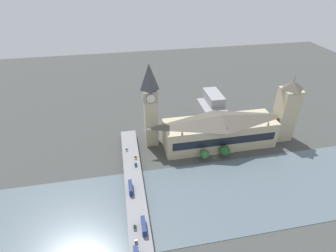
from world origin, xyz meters
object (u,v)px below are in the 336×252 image
(parliament_hall, at_px, (219,130))
(car_southbound_mid, at_px, (127,150))
(car_southbound_tail, at_px, (135,227))
(double_decker_bus_rear, at_px, (131,187))
(clock_tower, at_px, (150,105))
(car_northbound_tail, at_px, (136,157))
(double_decker_bus_mid, at_px, (144,226))
(road_bridge, at_px, (136,203))
(car_northbound_mid, at_px, (136,165))
(car_southbound_lead, at_px, (136,243))
(victoria_tower, at_px, (286,111))

(parliament_hall, xyz_separation_m, car_southbound_mid, (-1.54, 79.79, -8.22))
(parliament_hall, bearing_deg, car_southbound_tail, 133.91)
(double_decker_bus_rear, bearing_deg, clock_tower, -20.93)
(parliament_hall, height_order, car_northbound_tail, parliament_hall)
(double_decker_bus_mid, bearing_deg, car_northbound_tail, -0.67)
(clock_tower, bearing_deg, road_bridge, 164.03)
(car_northbound_mid, bearing_deg, car_southbound_lead, 175.17)
(double_decker_bus_rear, height_order, car_southbound_lead, double_decker_bus_rear)
(double_decker_bus_rear, relative_size, car_southbound_lead, 2.48)
(clock_tower, bearing_deg, car_southbound_tail, 165.95)
(parliament_hall, bearing_deg, car_southbound_mid, 91.10)
(victoria_tower, height_order, car_southbound_lead, victoria_tower)
(double_decker_bus_mid, xyz_separation_m, car_southbound_lead, (-9.10, 5.29, -1.98))
(car_northbound_mid, xyz_separation_m, car_northbound_tail, (8.76, -0.55, -0.04))
(parliament_hall, relative_size, clock_tower, 1.30)
(road_bridge, height_order, car_southbound_mid, car_southbound_mid)
(victoria_tower, bearing_deg, car_southbound_mid, 90.66)
(clock_tower, height_order, car_northbound_mid, clock_tower)
(victoria_tower, distance_m, road_bridge, 149.10)
(victoria_tower, distance_m, car_northbound_mid, 136.52)
(victoria_tower, height_order, car_southbound_mid, victoria_tower)
(road_bridge, bearing_deg, car_northbound_mid, -4.72)
(double_decker_bus_mid, bearing_deg, car_northbound_mid, -0.21)
(parliament_hall, height_order, car_northbound_mid, parliament_hall)
(parliament_hall, relative_size, car_southbound_lead, 20.61)
(victoria_tower, relative_size, car_northbound_mid, 13.84)
(car_northbound_mid, xyz_separation_m, car_southbound_tail, (-54.74, 5.33, -0.03))
(victoria_tower, bearing_deg, car_southbound_tail, 118.87)
(double_decker_bus_rear, distance_m, car_northbound_tail, 33.83)
(victoria_tower, bearing_deg, double_decker_bus_mid, 120.21)
(car_northbound_tail, distance_m, car_southbound_mid, 12.96)
(car_southbound_mid, bearing_deg, car_southbound_tail, -179.60)
(victoria_tower, height_order, car_northbound_mid, victoria_tower)
(road_bridge, distance_m, car_southbound_tail, 19.96)
(car_southbound_mid, bearing_deg, car_southbound_lead, -179.76)
(double_decker_bus_rear, height_order, car_southbound_mid, double_decker_bus_rear)
(car_northbound_tail, bearing_deg, parliament_hall, -80.10)
(double_decker_bus_rear, xyz_separation_m, car_southbound_mid, (44.49, 0.31, -1.94))
(clock_tower, distance_m, car_northbound_mid, 49.90)
(car_northbound_mid, bearing_deg, car_southbound_tail, 174.44)
(road_bridge, bearing_deg, parliament_hall, -53.64)
(car_northbound_mid, bearing_deg, parliament_hall, -73.74)
(parliament_hall, relative_size, car_northbound_mid, 22.41)
(victoria_tower, relative_size, car_southbound_lead, 12.73)
(road_bridge, relative_size, car_southbound_tail, 40.16)
(car_northbound_mid, xyz_separation_m, car_southbound_lead, (-65.14, 5.50, -0.01))
(parliament_hall, distance_m, double_decker_bus_rear, 92.06)
(car_southbound_lead, bearing_deg, road_bridge, -4.95)
(road_bridge, height_order, double_decker_bus_rear, double_decker_bus_rear)
(car_northbound_tail, bearing_deg, car_northbound_mid, 176.42)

